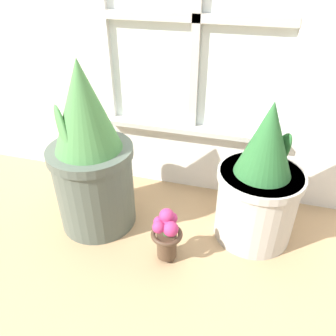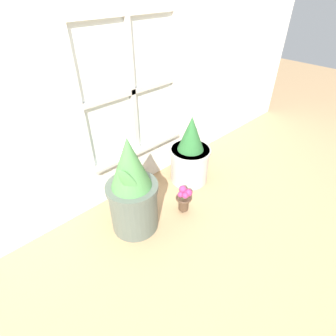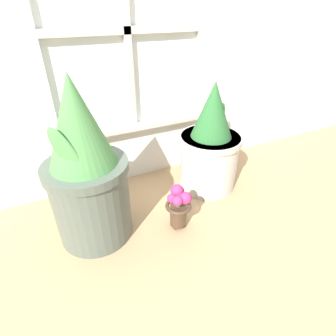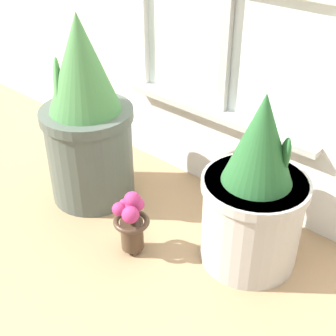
% 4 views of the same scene
% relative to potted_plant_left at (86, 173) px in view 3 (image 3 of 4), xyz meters
% --- Properties ---
extents(ground_plane, '(10.00, 10.00, 0.00)m').
position_rel_potted_plant_left_xyz_m(ground_plane, '(0.34, -0.25, -0.34)').
color(ground_plane, tan).
extents(potted_plant_left, '(0.35, 0.35, 0.74)m').
position_rel_potted_plant_left_xyz_m(potted_plant_left, '(0.00, 0.00, 0.00)').
color(potted_plant_left, '#4C564C').
rests_on(potted_plant_left, ground_plane).
extents(potted_plant_right, '(0.35, 0.35, 0.62)m').
position_rel_potted_plant_left_xyz_m(potted_plant_right, '(0.68, 0.10, -0.08)').
color(potted_plant_right, '#B7B2A8').
rests_on(potted_plant_right, ground_plane).
extents(flower_vase, '(0.12, 0.12, 0.24)m').
position_rel_potted_plant_left_xyz_m(flower_vase, '(0.36, -0.14, -0.20)').
color(flower_vase, '#473323').
rests_on(flower_vase, ground_plane).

